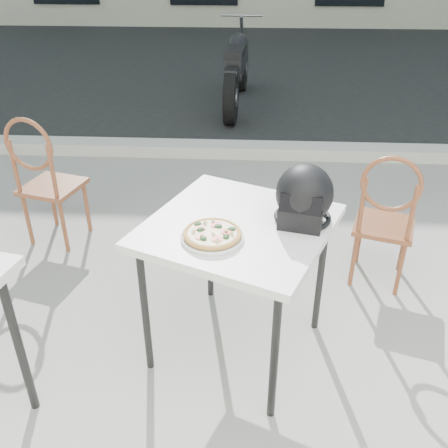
# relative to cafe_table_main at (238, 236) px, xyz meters

# --- Properties ---
(ground) EXTENTS (80.00, 80.00, 0.00)m
(ground) POSITION_rel_cafe_table_main_xyz_m (0.55, -0.26, -0.71)
(ground) COLOR gray
(ground) RESTS_ON ground
(street_asphalt) EXTENTS (30.00, 8.00, 0.00)m
(street_asphalt) POSITION_rel_cafe_table_main_xyz_m (0.55, 6.74, -0.71)
(street_asphalt) COLOR black
(street_asphalt) RESTS_ON ground
(curb) EXTENTS (30.00, 0.25, 0.12)m
(curb) POSITION_rel_cafe_table_main_xyz_m (0.55, 2.74, -0.65)
(curb) COLOR #ABA9A0
(curb) RESTS_ON ground
(cafe_table_main) EXTENTS (1.08, 1.08, 0.78)m
(cafe_table_main) POSITION_rel_cafe_table_main_xyz_m (0.00, 0.00, 0.00)
(cafe_table_main) COLOR white
(cafe_table_main) RESTS_ON ground
(plate) EXTENTS (0.34, 0.34, 0.02)m
(plate) POSITION_rel_cafe_table_main_xyz_m (-0.11, -0.15, 0.08)
(plate) COLOR white
(plate) RESTS_ON cafe_table_main
(pizza) EXTENTS (0.29, 0.29, 0.03)m
(pizza) POSITION_rel_cafe_table_main_xyz_m (-0.11, -0.15, 0.10)
(pizza) COLOR #C59048
(pizza) RESTS_ON plate
(helmet) EXTENTS (0.33, 0.34, 0.28)m
(helmet) POSITION_rel_cafe_table_main_xyz_m (0.30, 0.04, 0.19)
(helmet) COLOR black
(helmet) RESTS_ON cafe_table_main
(cafe_chair_main) EXTENTS (0.44, 0.44, 0.92)m
(cafe_chair_main) POSITION_rel_cafe_table_main_xyz_m (0.87, 0.62, -0.20)
(cafe_chair_main) COLOR brown
(cafe_chair_main) RESTS_ON ground
(cafe_chair_side) EXTENTS (0.46, 0.46, 0.98)m
(cafe_chair_side) POSITION_rel_cafe_table_main_xyz_m (-1.36, 1.00, -0.17)
(cafe_chair_side) COLOR brown
(cafe_chair_side) RESTS_ON ground
(motorcycle) EXTENTS (0.55, 2.13, 1.06)m
(motorcycle) POSITION_rel_cafe_table_main_xyz_m (-0.15, 4.45, -0.25)
(motorcycle) COLOR black
(motorcycle) RESTS_ON street_asphalt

